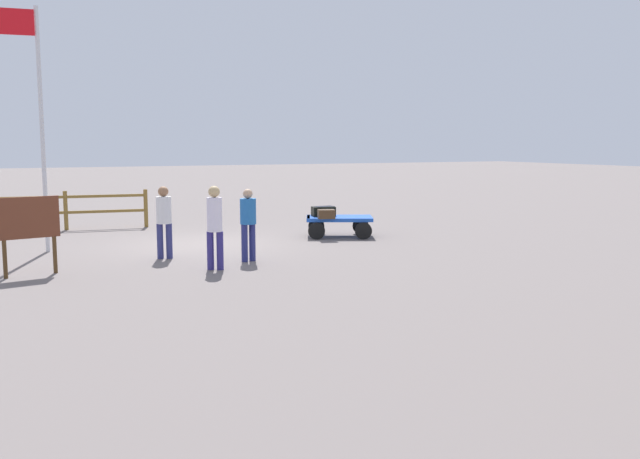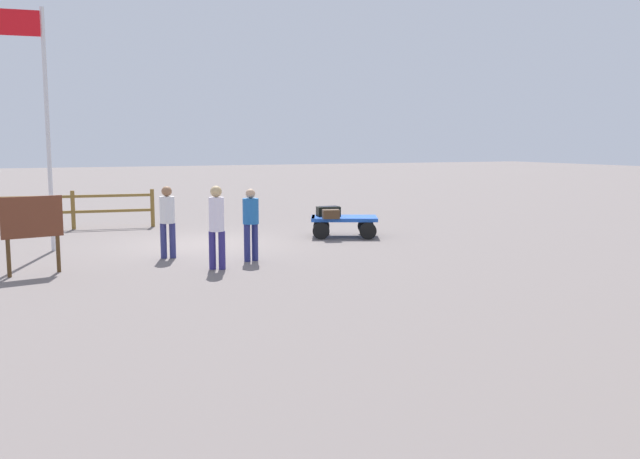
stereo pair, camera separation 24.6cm
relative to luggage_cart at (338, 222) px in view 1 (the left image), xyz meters
name	(u,v)px [view 1 (the left image)]	position (x,y,z in m)	size (l,w,h in m)	color
ground_plane	(201,244)	(3.84, -0.24, -0.41)	(120.00, 120.00, 0.00)	slate
luggage_cart	(338,222)	(0.00, 0.00, 0.00)	(2.08, 1.81, 0.56)	blue
suitcase_tan	(323,211)	(0.31, -0.31, 0.28)	(0.69, 0.47, 0.26)	black
suitcase_navy	(324,211)	(0.26, -0.35, 0.28)	(0.53, 0.33, 0.27)	black
suitcase_maroon	(326,214)	(0.52, 0.30, 0.27)	(0.52, 0.45, 0.24)	#452F1C
worker_lead	(248,219)	(3.58, 2.71, 0.52)	(0.42, 0.42, 1.60)	navy
worker_trailing	(164,217)	(5.17, 1.58, 0.53)	(0.41, 0.41, 1.63)	navy
worker_supervisor	(215,222)	(4.53, 3.37, 0.57)	(0.41, 0.41, 1.72)	navy
flagpole	(36,107)	(7.60, -0.62, 3.00)	(1.04, 0.13, 5.71)	silver
signboard	(29,223)	(7.99, 2.46, 0.62)	(1.15, 0.29, 1.55)	#4C3319
wooden_fence	(66,207)	(6.71, -4.76, 0.26)	(4.74, 0.67, 1.17)	brown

